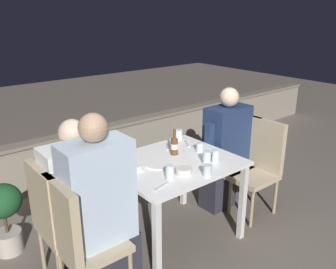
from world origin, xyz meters
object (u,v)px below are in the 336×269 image
at_px(person_blue_shirt, 103,207).
at_px(person_navy_jumper, 224,149).
at_px(chair_right_near, 258,160).
at_px(beer_bottle, 174,145).
at_px(chair_left_far, 57,215).
at_px(chair_left_near, 77,234).
at_px(chair_right_far, 237,151).
at_px(person_white_polo, 82,198).
at_px(potted_plant, 4,212).

xyz_separation_m(person_blue_shirt, person_navy_jumper, (1.55, 0.29, -0.05)).
distance_m(chair_right_near, beer_bottle, 0.95).
bearing_deg(chair_left_far, person_blue_shirt, -54.70).
distance_m(chair_left_near, chair_left_far, 0.30).
relative_size(chair_left_far, chair_right_far, 1.00).
xyz_separation_m(chair_right_near, person_navy_jumper, (-0.19, 0.28, 0.08)).
height_order(person_white_polo, chair_right_near, person_white_polo).
distance_m(person_white_polo, chair_right_far, 1.76).
distance_m(chair_right_near, person_navy_jumper, 0.35).
distance_m(chair_right_far, beer_bottle, 0.93).
relative_size(person_blue_shirt, person_navy_jumper, 1.08).
height_order(chair_right_near, beer_bottle, beer_bottle).
relative_size(chair_left_near, potted_plant, 1.51).
bearing_deg(chair_left_near, chair_right_near, 0.20).
relative_size(person_blue_shirt, chair_right_far, 1.43).
xyz_separation_m(person_white_polo, potted_plant, (-0.43, 0.59, -0.23)).
bearing_deg(chair_left_near, chair_left_far, 92.09).
height_order(chair_right_far, person_navy_jumper, person_navy_jumper).
distance_m(person_navy_jumper, potted_plant, 2.09).
distance_m(chair_left_far, chair_right_far, 1.97).
bearing_deg(potted_plant, chair_left_far, -68.91).
bearing_deg(potted_plant, chair_right_near, -22.02).
relative_size(chair_right_near, beer_bottle, 4.13).
bearing_deg(chair_right_near, chair_left_near, -179.80).
relative_size(chair_left_far, person_white_polo, 0.76).
distance_m(chair_left_near, person_blue_shirt, 0.24).
relative_size(chair_right_near, person_navy_jumper, 0.75).
relative_size(person_blue_shirt, person_white_polo, 1.09).
bearing_deg(beer_bottle, potted_plant, 154.75).
height_order(chair_left_far, person_navy_jumper, person_navy_jumper).
height_order(person_blue_shirt, person_white_polo, person_blue_shirt).
height_order(person_blue_shirt, chair_left_far, person_blue_shirt).
bearing_deg(person_white_polo, person_blue_shirt, -88.51).
height_order(chair_left_far, potted_plant, chair_left_far).
bearing_deg(chair_left_far, potted_plant, 111.09).
bearing_deg(person_navy_jumper, beer_bottle, -178.47).
xyz_separation_m(chair_right_far, person_navy_jumper, (-0.21, -0.00, 0.08)).
relative_size(person_blue_shirt, beer_bottle, 5.90).
relative_size(chair_left_near, chair_left_far, 1.00).
bearing_deg(chair_left_far, person_white_polo, 0.00).
bearing_deg(person_white_polo, chair_right_near, -9.59).
height_order(chair_left_near, chair_right_near, same).
bearing_deg(person_blue_shirt, potted_plant, 116.35).
bearing_deg(chair_right_near, person_navy_jumper, 124.30).
height_order(chair_left_near, person_blue_shirt, person_blue_shirt).
xyz_separation_m(chair_right_near, chair_right_far, (0.01, 0.28, 0.00)).
height_order(person_navy_jumper, beer_bottle, person_navy_jumper).
bearing_deg(person_navy_jumper, chair_right_near, -55.70).
height_order(chair_right_far, beer_bottle, beer_bottle).
bearing_deg(person_white_polo, potted_plant, 126.40).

